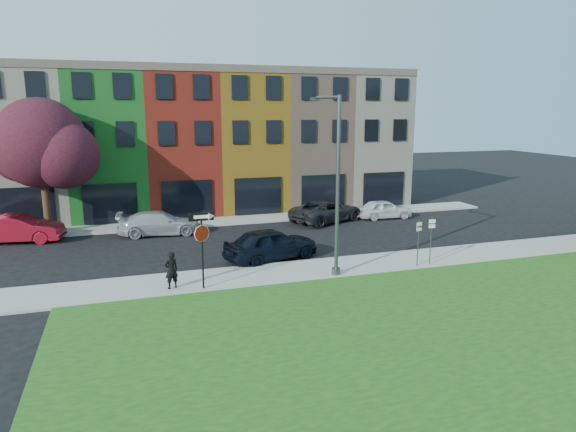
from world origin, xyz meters
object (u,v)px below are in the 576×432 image
object	(u,v)px
man	(171,270)
street_lamp	(335,186)
sedan_near	(271,244)
stop_sign	(202,235)

from	to	relation	value
man	street_lamp	size ratio (longest dim) A/B	0.20
street_lamp	sedan_near	bearing A→B (deg)	112.95
stop_sign	man	bearing A→B (deg)	160.64
man	street_lamp	xyz separation A→B (m)	(7.33, -0.19, 3.27)
stop_sign	man	distance (m)	2.03
man	stop_sign	bearing A→B (deg)	145.14
sedan_near	man	bearing A→B (deg)	105.22
stop_sign	street_lamp	size ratio (longest dim) A/B	0.41
street_lamp	stop_sign	bearing A→B (deg)	173.13
stop_sign	sedan_near	bearing A→B (deg)	40.08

